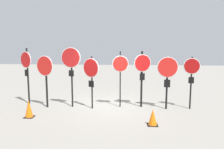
% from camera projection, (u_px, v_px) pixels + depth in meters
% --- Properties ---
extents(ground_plane, '(40.00, 40.00, 0.00)m').
position_uv_depth(ground_plane, '(107.00, 106.00, 9.74)').
color(ground_plane, gray).
extents(stop_sign_0, '(0.66, 0.40, 2.58)m').
position_uv_depth(stop_sign_0, '(27.00, 66.00, 9.88)').
color(stop_sign_0, black).
rests_on(stop_sign_0, ground).
extents(stop_sign_1, '(0.82, 0.35, 2.27)m').
position_uv_depth(stop_sign_1, '(45.00, 71.00, 9.39)').
color(stop_sign_1, black).
rests_on(stop_sign_1, ground).
extents(stop_sign_2, '(0.87, 0.18, 2.62)m').
position_uv_depth(stop_sign_2, '(71.00, 64.00, 9.40)').
color(stop_sign_2, black).
rests_on(stop_sign_2, ground).
extents(stop_sign_3, '(0.72, 0.43, 2.25)m').
position_uv_depth(stop_sign_3, '(91.00, 72.00, 9.19)').
color(stop_sign_3, black).
rests_on(stop_sign_3, ground).
extents(stop_sign_4, '(0.70, 0.14, 2.45)m').
position_uv_depth(stop_sign_4, '(120.00, 67.00, 9.39)').
color(stop_sign_4, black).
rests_on(stop_sign_4, ground).
extents(stop_sign_5, '(0.73, 0.26, 2.45)m').
position_uv_depth(stop_sign_5, '(142.00, 70.00, 9.45)').
color(stop_sign_5, black).
rests_on(stop_sign_5, ground).
extents(stop_sign_6, '(0.87, 0.15, 2.24)m').
position_uv_depth(stop_sign_6, '(167.00, 73.00, 9.11)').
color(stop_sign_6, black).
rests_on(stop_sign_6, ground).
extents(stop_sign_7, '(0.66, 0.18, 2.23)m').
position_uv_depth(stop_sign_7, '(192.00, 72.00, 9.15)').
color(stop_sign_7, black).
rests_on(stop_sign_7, ground).
extents(traffic_cone_0, '(0.36, 0.36, 0.57)m').
position_uv_depth(traffic_cone_0, '(153.00, 117.00, 7.44)').
color(traffic_cone_0, black).
rests_on(traffic_cone_0, ground).
extents(traffic_cone_1, '(0.35, 0.35, 0.68)m').
position_uv_depth(traffic_cone_1, '(29.00, 109.00, 8.24)').
color(traffic_cone_1, black).
rests_on(traffic_cone_1, ground).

